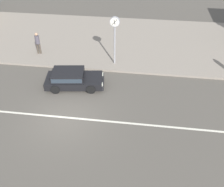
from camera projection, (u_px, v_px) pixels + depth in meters
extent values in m
plane|color=#544F47|center=(66.00, 117.00, 14.77)|extent=(160.00, 160.00, 0.00)
cube|color=silver|center=(66.00, 117.00, 14.77)|extent=(50.40, 0.14, 0.01)
cube|color=gray|center=(97.00, 39.00, 22.68)|extent=(68.00, 10.00, 0.15)
cube|color=black|center=(74.00, 81.00, 17.00)|extent=(3.81, 2.17, 0.48)
cube|color=black|center=(68.00, 75.00, 16.71)|extent=(2.18, 1.78, 0.46)
cube|color=#28333D|center=(68.00, 75.00, 16.71)|extent=(2.10, 1.80, 0.29)
cube|color=black|center=(103.00, 82.00, 17.07)|extent=(0.35, 1.66, 0.28)
cube|color=white|center=(103.00, 74.00, 17.41)|extent=(0.11, 0.25, 0.14)
cube|color=white|center=(102.00, 84.00, 16.47)|extent=(0.11, 0.25, 0.14)
cylinder|color=black|center=(92.00, 75.00, 17.71)|extent=(0.62, 0.30, 0.60)
cylinder|color=black|center=(91.00, 89.00, 16.43)|extent=(0.62, 0.30, 0.60)
cylinder|color=black|center=(59.00, 75.00, 17.70)|extent=(0.62, 0.30, 0.60)
cylinder|color=black|center=(55.00, 89.00, 16.42)|extent=(0.62, 0.30, 0.60)
cylinder|color=#9E9EA3|center=(115.00, 46.00, 18.41)|extent=(0.12, 0.12, 2.84)
cylinder|color=#9E9EA3|center=(115.00, 22.00, 17.35)|extent=(0.68, 0.18, 0.68)
cylinder|color=white|center=(115.00, 22.00, 17.28)|extent=(0.60, 0.02, 0.60)
cylinder|color=white|center=(115.00, 21.00, 17.43)|extent=(0.60, 0.02, 0.60)
cube|color=black|center=(115.00, 22.00, 17.27)|extent=(0.09, 0.01, 0.31)
cube|color=black|center=(115.00, 22.00, 17.27)|extent=(0.33, 0.01, 0.39)
cylinder|color=#4C4238|center=(38.00, 48.00, 20.22)|extent=(0.14, 0.14, 0.85)
cylinder|color=#4C4238|center=(40.00, 49.00, 20.20)|extent=(0.14, 0.14, 0.85)
cylinder|color=#514C56|center=(37.00, 40.00, 19.77)|extent=(0.34, 0.34, 0.64)
sphere|color=tan|center=(36.00, 34.00, 19.51)|extent=(0.23, 0.23, 0.23)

